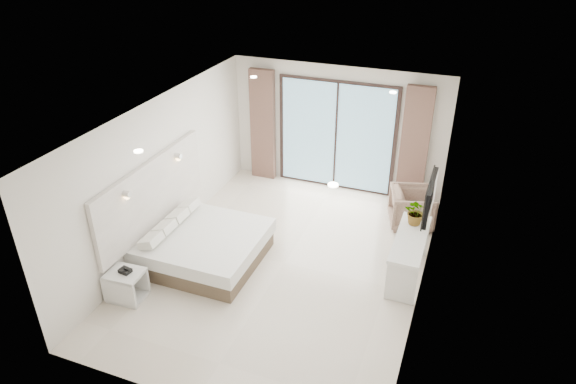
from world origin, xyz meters
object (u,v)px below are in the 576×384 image
(bed, at_px, (204,246))
(nightstand, at_px, (127,285))
(console_desk, at_px, (409,248))
(armchair, at_px, (412,206))

(bed, distance_m, nightstand, 1.47)
(nightstand, bearing_deg, console_desk, 24.53)
(bed, relative_size, nightstand, 3.40)
(console_desk, bearing_deg, armchair, 96.56)
(bed, relative_size, armchair, 2.35)
(armchair, bearing_deg, nightstand, 118.39)
(console_desk, relative_size, armchair, 1.88)
(bed, relative_size, console_desk, 1.25)
(bed, distance_m, console_desk, 3.49)
(bed, xyz_separation_m, nightstand, (-0.63, -1.32, -0.04))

